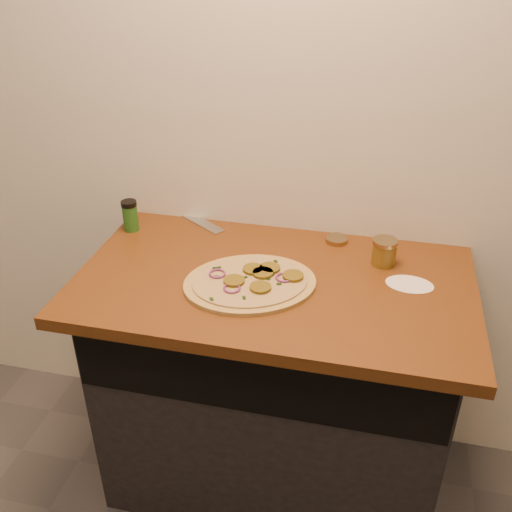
% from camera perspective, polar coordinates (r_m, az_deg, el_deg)
% --- Properties ---
extents(cabinet, '(1.10, 0.60, 0.86)m').
position_cam_1_polar(cabinet, '(2.05, 1.78, -12.87)').
color(cabinet, black).
rests_on(cabinet, ground).
extents(countertop, '(1.20, 0.70, 0.04)m').
position_cam_1_polar(countertop, '(1.75, 1.82, -2.72)').
color(countertop, brown).
rests_on(countertop, cabinet).
extents(pizza, '(0.51, 0.51, 0.03)m').
position_cam_1_polar(pizza, '(1.69, -0.52, -2.62)').
color(pizza, tan).
rests_on(pizza, countertop).
extents(chefs_knife, '(0.29, 0.21, 0.02)m').
position_cam_1_polar(chefs_knife, '(2.12, -6.94, 4.21)').
color(chefs_knife, '#B7BAC1').
rests_on(chefs_knife, countertop).
extents(mason_jar_lid, '(0.09, 0.09, 0.02)m').
position_cam_1_polar(mason_jar_lid, '(1.94, 8.06, 1.64)').
color(mason_jar_lid, '#958056').
rests_on(mason_jar_lid, countertop).
extents(salsa_jar, '(0.08, 0.08, 0.09)m').
position_cam_1_polar(salsa_jar, '(1.83, 12.69, 0.41)').
color(salsa_jar, '#A62810').
rests_on(salsa_jar, countertop).
extents(spice_shaker, '(0.05, 0.05, 0.11)m').
position_cam_1_polar(spice_shaker, '(2.03, -12.47, 3.98)').
color(spice_shaker, '#255E1D').
rests_on(spice_shaker, countertop).
extents(flour_spill, '(0.15, 0.15, 0.00)m').
position_cam_1_polar(flour_spill, '(1.76, 15.10, -2.74)').
color(flour_spill, white).
rests_on(flour_spill, countertop).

